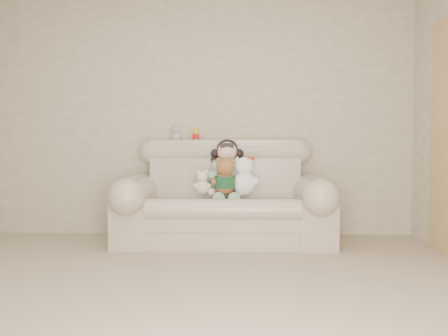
# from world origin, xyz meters

# --- Properties ---
(floor) EXTENTS (5.00, 5.00, 0.00)m
(floor) POSITION_xyz_m (0.00, 0.00, 0.00)
(floor) COLOR tan
(floor) RESTS_ON ground
(wall_back) EXTENTS (4.50, 0.00, 4.50)m
(wall_back) POSITION_xyz_m (0.00, 2.50, 1.30)
(wall_back) COLOR beige
(wall_back) RESTS_ON ground
(sofa) EXTENTS (2.10, 0.95, 1.03)m
(sofa) POSITION_xyz_m (0.24, 2.00, 0.52)
(sofa) COLOR #BFB79A
(sofa) RESTS_ON floor
(seated_child) EXTENTS (0.40, 0.48, 0.62)m
(seated_child) POSITION_xyz_m (0.27, 2.08, 0.73)
(seated_child) COLOR #296B33
(seated_child) RESTS_ON sofa
(brown_teddy) EXTENTS (0.33, 0.30, 0.41)m
(brown_teddy) POSITION_xyz_m (0.25, 1.83, 0.71)
(brown_teddy) COLOR brown
(brown_teddy) RESTS_ON sofa
(white_cat) EXTENTS (0.29, 0.23, 0.43)m
(white_cat) POSITION_xyz_m (0.43, 1.85, 0.72)
(white_cat) COLOR white
(white_cat) RESTS_ON sofa
(cream_teddy) EXTENTS (0.20, 0.16, 0.28)m
(cream_teddy) POSITION_xyz_m (0.03, 1.85, 0.64)
(cream_teddy) COLOR beige
(cream_teddy) RESTS_ON sofa
(yellow_mini_bear) EXTENTS (0.13, 0.11, 0.17)m
(yellow_mini_bear) POSITION_xyz_m (-0.07, 2.36, 1.09)
(yellow_mini_bear) COLOR yellow
(yellow_mini_bear) RESTS_ON sofa
(grey_mini_plush) EXTENTS (0.15, 0.14, 0.20)m
(grey_mini_plush) POSITION_xyz_m (-0.28, 2.37, 1.11)
(grey_mini_plush) COLOR #B0B1B7
(grey_mini_plush) RESTS_ON sofa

